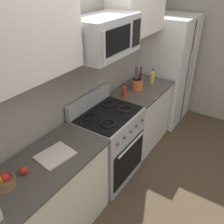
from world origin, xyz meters
TOP-DOWN VIEW (x-y plane):
  - ground_plane at (0.00, 0.00)m, footprint 16.00×16.00m
  - wall_back at (0.00, 0.98)m, footprint 8.00×0.10m
  - counter_left at (-1.01, 0.61)m, footprint 1.24×0.59m
  - range_oven at (-0.00, 0.61)m, footprint 0.76×0.63m
  - counter_right at (0.86, 0.61)m, footprint 0.94×0.59m
  - refrigerator at (1.76, 0.59)m, footprint 0.82×0.70m
  - wall_right at (2.28, 0.00)m, footprint 0.10×8.00m
  - microwave at (-0.00, 0.64)m, footprint 0.74×0.44m
  - upper_cabinets_left at (-1.02, 0.76)m, footprint 1.23×0.34m
  - upper_cabinets_right at (0.87, 0.76)m, footprint 0.93×0.34m
  - utensil_crock at (0.78, 0.66)m, footprint 0.16×0.16m
  - fruit_basket at (-1.31, 0.69)m, footprint 0.19×0.19m
  - apple_loose at (-1.15, 0.66)m, footprint 0.07×0.07m
  - cutting_board at (-0.85, 0.60)m, footprint 0.34×0.29m
  - bottle_hot_sauce at (0.50, 0.70)m, footprint 0.05×0.05m
  - bottle_oil at (1.10, 0.59)m, footprint 0.06×0.06m

SIDE VIEW (x-z plane):
  - ground_plane at x=0.00m, z-range 0.00..0.00m
  - counter_left at x=-1.01m, z-range 0.00..0.91m
  - counter_right at x=0.86m, z-range 0.00..0.91m
  - range_oven at x=0.00m, z-range -0.07..1.02m
  - refrigerator at x=1.76m, z-range 0.00..1.76m
  - cutting_board at x=-0.85m, z-range 0.91..0.93m
  - apple_loose at x=-1.15m, z-range 0.91..0.98m
  - fruit_basket at x=-1.31m, z-range 0.90..1.00m
  - bottle_hot_sauce at x=0.50m, z-range 0.90..1.08m
  - utensil_crock at x=0.78m, z-range 0.83..1.16m
  - bottle_oil at x=1.10m, z-range 0.90..1.11m
  - wall_back at x=0.00m, z-range 0.00..2.60m
  - wall_right at x=2.28m, z-range 0.00..2.60m
  - microwave at x=0.00m, z-range 1.61..1.98m
  - upper_cabinets_left at x=-1.02m, z-range 1.63..2.31m
  - upper_cabinets_right at x=0.87m, z-range 1.63..2.31m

